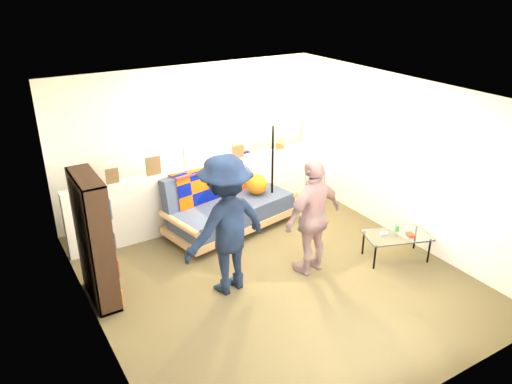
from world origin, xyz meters
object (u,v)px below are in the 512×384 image
bookshelf (95,244)px  floor_lamp (272,150)px  coffee_table (397,236)px  person_left (226,225)px  futon_sofa (229,204)px  person_right (313,217)px

bookshelf → floor_lamp: (2.97, 0.74, 0.43)m
coffee_table → person_left: size_ratio=0.56×
futon_sofa → coffee_table: (1.55, -2.03, -0.06)m
coffee_table → person_left: bearing=165.9°
floor_lamp → coffee_table: bearing=-67.0°
coffee_table → floor_lamp: size_ratio=0.60×
coffee_table → person_right: 1.33m
futon_sofa → floor_lamp: (0.73, -0.08, 0.78)m
person_left → person_right: size_ratio=1.12×
futon_sofa → person_left: 1.71m
futon_sofa → bookshelf: bookshelf is taller
futon_sofa → person_right: person_right is taller
coffee_table → person_right: size_ratio=0.63×
coffee_table → person_right: bearing=162.5°
coffee_table → person_right: person_right is taller
person_right → futon_sofa: bearing=-87.1°
person_right → bookshelf: bearing=-27.0°
bookshelf → coffee_table: 4.00m
floor_lamp → futon_sofa: bearing=173.4°
futon_sofa → bookshelf: 2.41m
bookshelf → floor_lamp: floor_lamp is taller
coffee_table → floor_lamp: floor_lamp is taller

